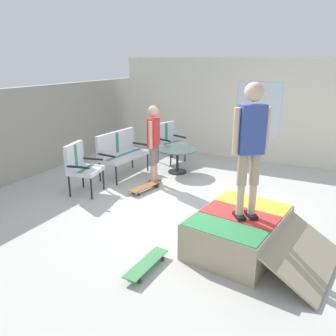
{
  "coord_description": "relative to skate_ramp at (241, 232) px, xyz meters",
  "views": [
    {
      "loc": [
        -5.16,
        -2.28,
        2.59
      ],
      "look_at": [
        0.1,
        0.38,
        0.7
      ],
      "focal_mm": 36.41,
      "sensor_mm": 36.0,
      "label": 1
    }
  ],
  "objects": [
    {
      "name": "ground_plane",
      "position": [
        0.88,
        1.26,
        -0.32
      ],
      "size": [
        12.0,
        12.0,
        0.1
      ],
      "primitive_type": "cube",
      "color": "beige"
    },
    {
      "name": "back_wall_cinderblock",
      "position": [
        0.88,
        5.26,
        0.74
      ],
      "size": [
        9.0,
        0.2,
        2.01
      ],
      "color": "#9E998E",
      "rests_on": "ground_plane"
    },
    {
      "name": "house_facade",
      "position": [
        4.67,
        1.75,
        1.05
      ],
      "size": [
        0.23,
        6.0,
        2.63
      ],
      "color": "silver",
      "rests_on": "ground_plane"
    },
    {
      "name": "skate_ramp",
      "position": [
        0.0,
        0.0,
        0.0
      ],
      "size": [
        1.71,
        1.98,
        0.54
      ],
      "color": "tan",
      "rests_on": "ground_plane"
    },
    {
      "name": "patio_bench",
      "position": [
        1.95,
        3.36,
        0.35
      ],
      "size": [
        1.29,
        0.65,
        1.02
      ],
      "color": "black",
      "rests_on": "ground_plane"
    },
    {
      "name": "patio_chair_near_house",
      "position": [
        3.49,
        2.9,
        0.34
      ],
      "size": [
        0.76,
        0.71,
        1.02
      ],
      "color": "black",
      "rests_on": "ground_plane"
    },
    {
      "name": "patio_chair_by_wall",
      "position": [
        0.68,
        3.44,
        0.34
      ],
      "size": [
        0.72,
        0.67,
        1.02
      ],
      "color": "black",
      "rests_on": "ground_plane"
    },
    {
      "name": "patio_table",
      "position": [
        2.72,
        2.27,
        0.14
      ],
      "size": [
        0.9,
        0.9,
        0.57
      ],
      "color": "black",
      "rests_on": "ground_plane"
    },
    {
      "name": "person_watching",
      "position": [
        1.79,
        2.39,
        0.72
      ],
      "size": [
        0.47,
        0.29,
        1.69
      ],
      "color": "black",
      "rests_on": "ground_plane"
    },
    {
      "name": "person_skater",
      "position": [
        -0.06,
        -0.06,
        1.33
      ],
      "size": [
        0.36,
        0.4,
        1.79
      ],
      "color": "black",
      "rests_on": "skate_ramp"
    },
    {
      "name": "skateboard_by_bench",
      "position": [
        1.34,
        2.35,
        -0.18
      ],
      "size": [
        0.82,
        0.37,
        0.1
      ],
      "color": "brown",
      "rests_on": "ground_plane"
    },
    {
      "name": "skateboard_spare",
      "position": [
        -1.04,
        0.93,
        -0.18
      ],
      "size": [
        0.81,
        0.23,
        0.1
      ],
      "color": "#3F8C4C",
      "rests_on": "ground_plane"
    }
  ]
}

